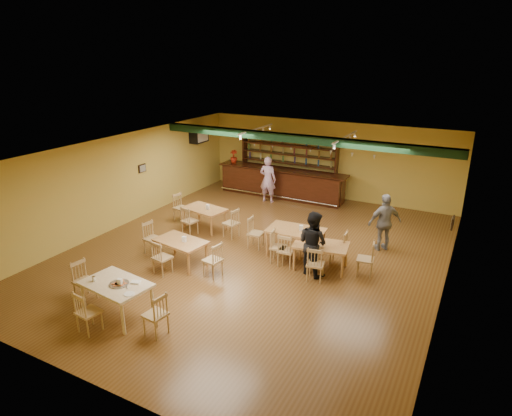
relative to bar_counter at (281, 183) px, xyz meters
The scene contains 23 objects.
floor 5.42m from the bar_counter, 72.93° to the right, with size 12.00×12.00×0.00m, color brown.
ceiling_beam 3.65m from the bar_counter, 56.07° to the right, with size 10.00×0.30×0.25m, color black.
track_rail_left 2.96m from the bar_counter, 97.13° to the right, with size 0.05×2.50×0.05m, color white.
track_rail_right 4.19m from the bar_counter, 30.41° to the right, with size 0.05×2.50×0.05m, color white.
ac_unit 3.80m from the bar_counter, 163.56° to the right, with size 0.34×0.70×0.48m, color white.
picture_left 5.48m from the bar_counter, 129.24° to the right, with size 0.04×0.34×0.28m, color black.
picture_right 8.11m from the bar_counter, 35.37° to the right, with size 0.04×0.34×0.28m, color black.
bar_counter is the anchor object (origin of this frame).
back_bar_hutch 0.85m from the bar_counter, 90.00° to the left, with size 4.09×0.40×2.28m, color black.
poinsettia 2.34m from the bar_counter, behind, with size 0.30×0.30×0.53m, color red.
dining_table_a 4.31m from the bar_counter, 100.78° to the right, with size 1.39×0.83×0.70m, color #A4653A.
dining_table_b 5.39m from the bar_counter, 60.98° to the right, with size 1.58×0.95×0.79m, color #A4653A.
dining_table_c 6.69m from the bar_counter, 89.28° to the right, with size 1.40×0.84×0.70m, color #A4653A.
dining_table_d 6.25m from the bar_counter, 55.67° to the right, with size 1.42×0.85×0.71m, color #A4653A.
near_table 9.33m from the bar_counter, 87.76° to the right, with size 1.48×0.95×0.79m, color #CEAF8A.
pizza_tray 9.34m from the bar_counter, 87.11° to the right, with size 0.40×0.40×0.01m, color silver.
parmesan_shaker 9.49m from the bar_counter, 90.67° to the right, with size 0.07×0.07×0.11m, color #EAE5C6.
napkin_stack 9.15m from the bar_counter, 85.39° to the right, with size 0.20×0.15×0.03m, color white.
pizza_server 9.30m from the bar_counter, 86.12° to the right, with size 0.32×0.09×0.00m, color silver.
side_plate 9.59m from the bar_counter, 84.33° to the right, with size 0.22×0.22×0.01m, color white.
patron_bar 0.91m from the bar_counter, 103.53° to the right, with size 0.65×0.42×1.77m, color #A253B4.
patron_right_a 6.49m from the bar_counter, 58.23° to the right, with size 0.83×0.65×1.72m, color black.
patron_right_b 5.69m from the bar_counter, 33.78° to the right, with size 0.99×0.41×1.70m, color gray.
Camera 1 is at (5.36, -10.14, 5.50)m, focal length 30.81 mm.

